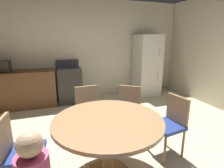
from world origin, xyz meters
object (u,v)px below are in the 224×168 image
at_px(oven_range, 69,85).
at_px(chair_west, 17,150).
at_px(refrigerator, 147,65).
at_px(dining_table, 108,131).
at_px(chair_north, 88,109).
at_px(chair_east, 170,122).
at_px(chair_northeast, 128,108).

bearing_deg(oven_range, chair_west, -106.44).
bearing_deg(refrigerator, dining_table, -126.75).
relative_size(oven_range, chair_west, 1.26).
relative_size(dining_table, chair_north, 1.46).
distance_m(dining_table, chair_east, 1.00).
height_order(refrigerator, chair_north, refrigerator).
height_order(refrigerator, chair_west, refrigerator).
distance_m(chair_east, chair_northeast, 0.75).
relative_size(oven_range, chair_north, 1.26).
bearing_deg(dining_table, refrigerator, 53.25).
bearing_deg(dining_table, chair_east, 8.12).
bearing_deg(chair_west, chair_north, 49.60).
relative_size(chair_north, chair_east, 1.00).
distance_m(dining_table, chair_northeast, 1.00).
xyz_separation_m(refrigerator, chair_northeast, (-1.49, -2.00, -0.38)).
xyz_separation_m(dining_table, chair_west, (-0.98, 0.12, -0.11)).
bearing_deg(chair_east, dining_table, 0.00).
xyz_separation_m(refrigerator, chair_north, (-2.13, -1.80, -0.38)).
xyz_separation_m(oven_range, chair_northeast, (0.78, -2.06, 0.03)).
relative_size(chair_west, chair_east, 1.00).
xyz_separation_m(chair_west, chair_east, (1.96, 0.02, 0.00)).
bearing_deg(dining_table, chair_north, 92.44).
bearing_deg(refrigerator, chair_west, -138.92).
bearing_deg(chair_northeast, dining_table, 0.00).
bearing_deg(oven_range, chair_east, -66.82).
bearing_deg(chair_north, dining_table, 0.00).
xyz_separation_m(chair_east, chair_northeast, (-0.38, 0.65, 0.00)).
height_order(dining_table, chair_west, chair_west).
distance_m(oven_range, chair_north, 1.86).
distance_m(chair_west, chair_northeast, 1.72).
relative_size(refrigerator, chair_east, 2.02).
height_order(oven_range, chair_east, oven_range).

